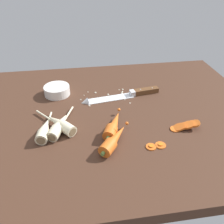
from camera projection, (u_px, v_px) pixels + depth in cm
name	position (u px, v px, depth cm)	size (l,w,h in cm)	color
ground_plane	(111.00, 117.00, 94.55)	(120.00, 90.00, 4.00)	#42281C
chefs_knife	(120.00, 96.00, 102.61)	(34.82, 8.41, 4.18)	silver
whole_carrot	(113.00, 125.00, 83.14)	(9.19, 17.24, 4.20)	#D6601E
whole_carrot_second	(114.00, 140.00, 76.71)	(12.11, 15.16, 4.20)	#D6601E
parsnip_front	(60.00, 124.00, 83.91)	(15.37, 17.72, 4.00)	beige
parsnip_mid_left	(44.00, 130.00, 81.14)	(5.29, 17.61, 4.00)	beige
parsnip_mid_right	(59.00, 126.00, 83.10)	(9.22, 19.87, 4.00)	beige
carrot_slice_stack	(185.00, 126.00, 84.27)	(10.47, 3.98, 3.50)	#D6601E
carrot_slice_stray_near	(161.00, 145.00, 77.32)	(3.47, 3.47, 0.70)	#D6601E
carrot_slice_stray_mid	(151.00, 146.00, 76.70)	(3.39, 3.39, 0.70)	#D6601E
prep_bowl	(57.00, 90.00, 103.81)	(11.00, 11.00, 4.00)	white
mince_crumbs	(112.00, 94.00, 104.59)	(23.09, 12.68, 0.88)	silver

